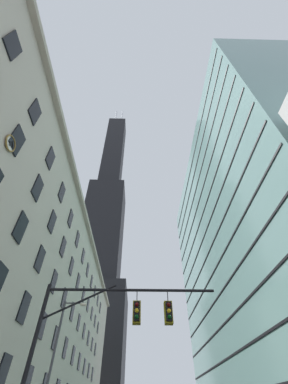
{
  "coord_description": "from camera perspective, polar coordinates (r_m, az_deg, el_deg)",
  "views": [
    {
      "loc": [
        -1.87,
        -7.24,
        1.86
      ],
      "look_at": [
        -1.07,
        28.81,
        36.02
      ],
      "focal_mm": 22.32,
      "sensor_mm": 36.0,
      "label": 1
    }
  ],
  "objects": [
    {
      "name": "dark_skyscraper",
      "position": [
        123.63,
        -10.59,
        -14.55
      ],
      "size": [
        29.03,
        29.03,
        203.68
      ],
      "color": "black",
      "rests_on": "ground"
    },
    {
      "name": "station_building",
      "position": [
        42.31,
        -25.45,
        -24.27
      ],
      "size": [
        13.9,
        72.72,
        26.42
      ],
      "color": "beige",
      "rests_on": "ground"
    },
    {
      "name": "glass_office_midrise",
      "position": [
        50.23,
        22.95,
        -11.2
      ],
      "size": [
        14.55,
        54.57,
        51.96
      ],
      "color": "gray",
      "rests_on": "ground"
    },
    {
      "name": "traffic_signal_mast",
      "position": [
        13.16,
        -7.74,
        -29.24
      ],
      "size": [
        8.86,
        0.63,
        6.87
      ],
      "color": "black",
      "rests_on": "sidewalk_left"
    },
    {
      "name": "street_lamppost",
      "position": [
        21.29,
        -20.07,
        -32.56
      ],
      "size": [
        1.86,
        0.32,
        8.57
      ],
      "color": "#47474C",
      "rests_on": "sidewalk_left"
    }
  ]
}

